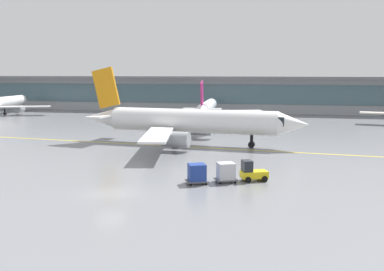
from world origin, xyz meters
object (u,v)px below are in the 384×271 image
(gate_airplane_1, at_px, (207,107))
(taxiing_regional_jet, at_px, (190,121))
(cargo_dolly_trailing, at_px, (197,173))
(gate_airplane_0, at_px, (0,103))
(baggage_tug, at_px, (252,172))
(cargo_dolly_lead, at_px, (226,172))

(gate_airplane_1, relative_size, taxiing_regional_jet, 0.78)
(gate_airplane_1, bearing_deg, cargo_dolly_trailing, -174.97)
(cargo_dolly_trailing, bearing_deg, gate_airplane_0, 112.85)
(taxiing_regional_jet, distance_m, cargo_dolly_trailing, 23.74)
(baggage_tug, bearing_deg, cargo_dolly_trailing, 180.00)
(gate_airplane_1, bearing_deg, baggage_tug, -169.73)
(cargo_dolly_lead, bearing_deg, taxiing_regional_jet, 87.25)
(gate_airplane_0, bearing_deg, baggage_tug, -133.60)
(taxiing_regional_jet, relative_size, cargo_dolly_trailing, 13.62)
(gate_airplane_0, height_order, taxiing_regional_jet, taxiing_regional_jet)
(gate_airplane_0, height_order, cargo_dolly_lead, gate_airplane_0)
(taxiing_regional_jet, bearing_deg, cargo_dolly_lead, -63.57)
(baggage_tug, bearing_deg, cargo_dolly_lead, 180.00)
(baggage_tug, bearing_deg, gate_airplane_0, 116.17)
(gate_airplane_0, height_order, cargo_dolly_trailing, gate_airplane_0)
(cargo_dolly_lead, bearing_deg, gate_airplane_0, 114.60)
(gate_airplane_1, xyz_separation_m, taxiing_regional_jet, (3.99, -36.80, 0.77))
(cargo_dolly_lead, xyz_separation_m, cargo_dolly_trailing, (-2.67, -1.17, 0.00))
(baggage_tug, xyz_separation_m, cargo_dolly_lead, (-2.46, -1.08, 0.16))
(gate_airplane_0, distance_m, cargo_dolly_trailing, 86.72)
(gate_airplane_0, xyz_separation_m, cargo_dolly_lead, (65.68, -58.38, -1.83))
(gate_airplane_0, distance_m, gate_airplane_1, 53.33)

